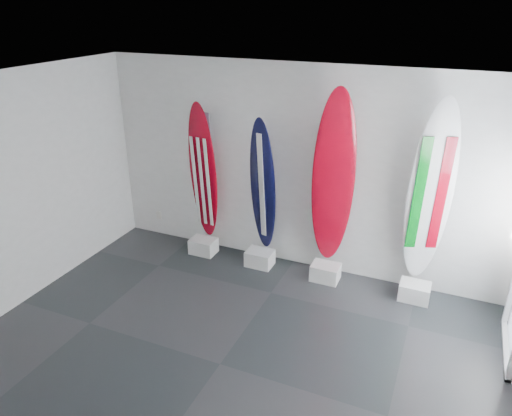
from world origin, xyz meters
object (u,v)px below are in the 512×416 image
at_px(surfboard_usa, 203,173).
at_px(surfboard_navy, 263,186).
at_px(surfboard_italy, 430,194).
at_px(surfboard_swiss, 333,180).

distance_m(surfboard_usa, surfboard_navy, 0.98).
xyz_separation_m(surfboard_usa, surfboard_italy, (3.26, 0.00, 0.17)).
height_order(surfboard_navy, surfboard_swiss, surfboard_swiss).
relative_size(surfboard_navy, surfboard_swiss, 0.80).
height_order(surfboard_usa, surfboard_swiss, surfboard_swiss).
bearing_deg(surfboard_italy, surfboard_swiss, 160.12).
xyz_separation_m(surfboard_navy, surfboard_italy, (2.28, 0.00, 0.24)).
distance_m(surfboard_navy, surfboard_italy, 2.29).
height_order(surfboard_usa, surfboard_italy, surfboard_italy).
xyz_separation_m(surfboard_usa, surfboard_navy, (0.98, 0.00, -0.07)).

